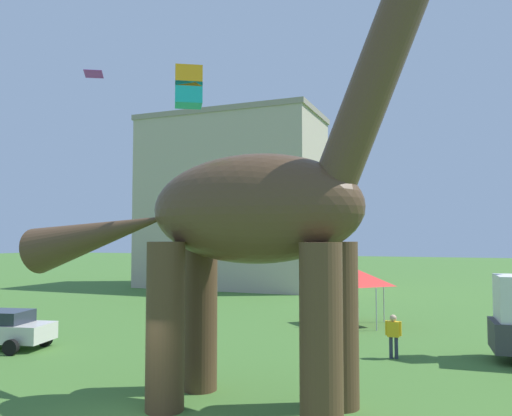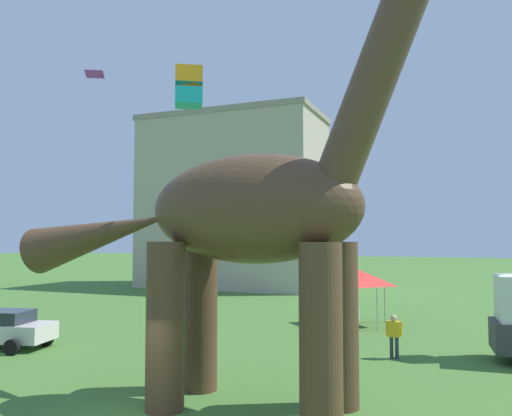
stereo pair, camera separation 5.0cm
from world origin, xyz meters
name	(u,v)px [view 2 (the right image)]	position (x,y,z in m)	size (l,w,h in m)	color
dinosaur_sculpture	(251,209)	(2.27, 2.92, 5.41)	(14.33, 3.03, 14.97)	#513823
parked_sedan_left	(2,328)	(-10.43, 6.04, 0.81)	(4.49, 2.64, 1.55)	silver
person_vendor_side	(192,335)	(-2.48, 8.14, 0.73)	(0.45, 0.20, 1.21)	black
person_strolling_adult	(394,332)	(5.18, 10.23, 1.01)	(0.62, 0.27, 1.66)	#2D3347
person_far_spectator	(352,317)	(3.05, 12.81, 1.07)	(0.66, 0.29, 1.76)	#2D3347
festival_canopy_tent	(355,277)	(2.33, 17.27, 2.54)	(3.15, 3.15, 3.00)	#B2B2B7
kite_high_left	(95,74)	(-11.24, 12.51, 13.80)	(1.23, 1.13, 0.25)	purple
kite_drifting	(189,87)	(-0.04, 3.47, 9.25)	(1.12, 1.12, 1.17)	orange
background_building_block	(234,201)	(-12.45, 33.95, 8.12)	(16.88, 9.01, 16.21)	#B7A893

